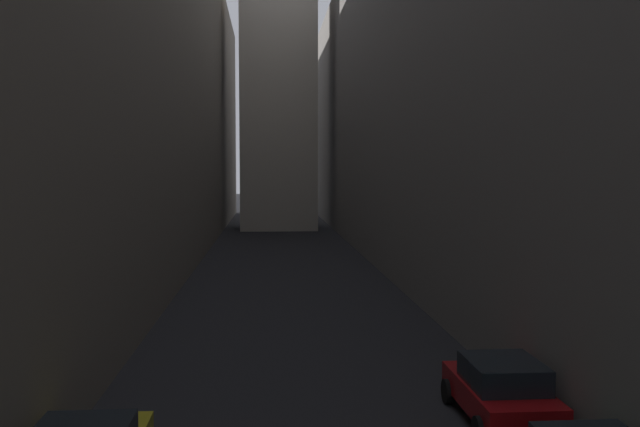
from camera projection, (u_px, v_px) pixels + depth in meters
ground_plane at (286, 270)px, 41.24m from camera, size 264.00×264.00×0.00m
building_block_left at (88, 68)px, 41.57m from camera, size 12.75×108.00×24.23m
building_block_right at (475, 78)px, 43.39m from camera, size 12.85×108.00×23.45m
parked_car_right_far at (501, 390)px, 16.32m from camera, size 2.02×3.94×1.53m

